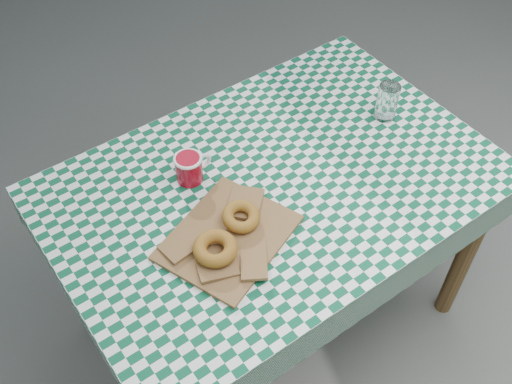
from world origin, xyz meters
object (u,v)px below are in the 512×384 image
Objects in this scene: paper_bag at (228,237)px; drinking_glass at (387,102)px; coffee_mug at (189,168)px; table at (272,258)px.

drinking_glass reaches higher than paper_bag.
coffee_mug is 0.65m from drinking_glass.
table is 0.46m from paper_bag.
paper_bag is at bearing -98.03° from coffee_mug.
table is 8.22× the size of coffee_mug.
table is 0.49m from coffee_mug.
paper_bag is 2.20× the size of coffee_mug.
paper_bag is (-0.22, -0.09, 0.39)m from table.
drinking_glass is (0.45, 0.02, 0.44)m from table.
coffee_mug reaches higher than paper_bag.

